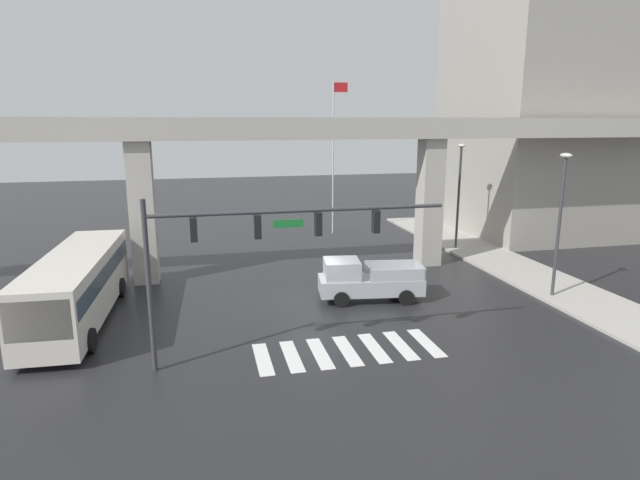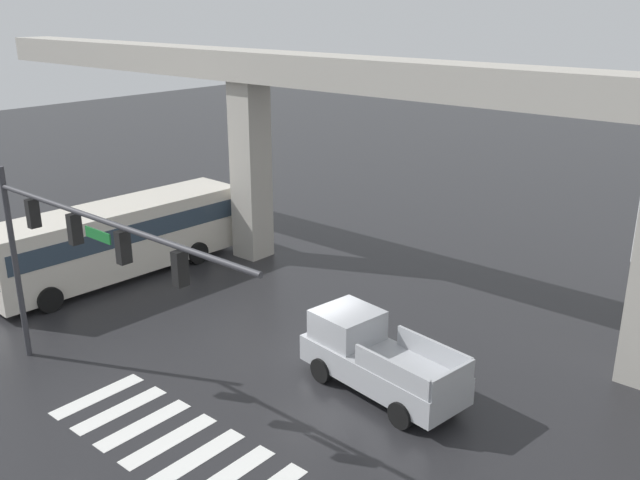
% 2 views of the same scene
% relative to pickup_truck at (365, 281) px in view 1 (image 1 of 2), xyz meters
% --- Properties ---
extents(ground_plane, '(120.00, 120.00, 0.00)m').
position_rel_pickup_truck_xyz_m(ground_plane, '(-2.47, 0.10, -0.99)').
color(ground_plane, '#232326').
extents(crosswalk_stripes, '(7.15, 2.80, 0.01)m').
position_rel_pickup_truck_xyz_m(crosswalk_stripes, '(-2.47, -5.57, -0.98)').
color(crosswalk_stripes, silver).
rests_on(crosswalk_stripes, ground).
extents(elevated_overpass, '(51.77, 1.91, 8.91)m').
position_rel_pickup_truck_xyz_m(elevated_overpass, '(-2.47, 5.60, 6.52)').
color(elevated_overpass, '#ADA89E').
rests_on(elevated_overpass, ground).
extents(sidewalk_east, '(4.00, 36.00, 0.15)m').
position_rel_pickup_truck_xyz_m(sidewalk_east, '(10.53, 2.10, -0.91)').
color(sidewalk_east, '#ADA89E').
rests_on(sidewalk_east, ground).
extents(pickup_truck, '(5.31, 2.60, 2.08)m').
position_rel_pickup_truck_xyz_m(pickup_truck, '(0.00, 0.00, 0.00)').
color(pickup_truck, '#A8AAAF').
rests_on(pickup_truck, ground).
extents(city_bus, '(3.10, 10.89, 2.99)m').
position_rel_pickup_truck_xyz_m(city_bus, '(-13.26, 0.35, 0.73)').
color(city_bus, beige).
rests_on(city_bus, ground).
extents(traffic_signal_mast, '(10.89, 0.32, 6.20)m').
position_rel_pickup_truck_xyz_m(traffic_signal_mast, '(-5.99, -5.61, 3.68)').
color(traffic_signal_mast, '#38383D').
rests_on(traffic_signal_mast, ground).
extents(street_lamp_near_corner, '(0.44, 0.70, 7.24)m').
position_rel_pickup_truck_xyz_m(street_lamp_near_corner, '(9.33, -1.84, 3.57)').
color(street_lamp_near_corner, '#38383D').
rests_on(street_lamp_near_corner, ground).
extents(street_lamp_mid_block, '(0.44, 0.70, 7.24)m').
position_rel_pickup_truck_xyz_m(street_lamp_mid_block, '(9.33, 8.52, 3.57)').
color(street_lamp_mid_block, '#38383D').
rests_on(street_lamp_mid_block, ground).
extents(flagpole, '(1.16, 0.12, 11.67)m').
position_rel_pickup_truck_xyz_m(flagpole, '(2.49, 15.77, 5.67)').
color(flagpole, silver).
rests_on(flagpole, ground).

